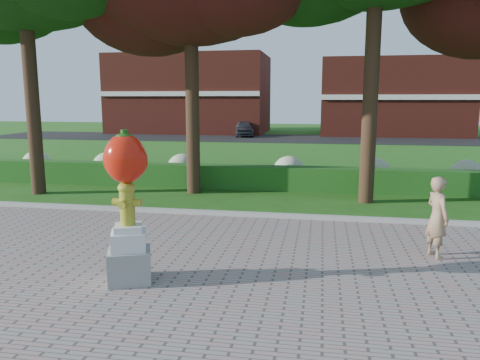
{
  "coord_description": "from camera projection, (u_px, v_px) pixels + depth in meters",
  "views": [
    {
      "loc": [
        2.14,
        -8.74,
        3.07
      ],
      "look_at": [
        0.43,
        1.0,
        1.35
      ],
      "focal_mm": 35.0,
      "sensor_mm": 36.0,
      "label": 1
    }
  ],
  "objects": [
    {
      "name": "building_right",
      "position": [
        392.0,
        97.0,
        40.46
      ],
      "size": [
        12.0,
        8.0,
        6.4
      ],
      "primitive_type": "cube",
      "color": "maroon",
      "rests_on": "ground"
    },
    {
      "name": "hydrant_sculpture",
      "position": [
        127.0,
        203.0,
        7.67
      ],
      "size": [
        0.89,
        0.89,
        2.55
      ],
      "rotation": [
        0.0,
        0.0,
        0.36
      ],
      "color": "gray",
      "rests_on": "walkway"
    },
    {
      "name": "street",
      "position": [
        294.0,
        139.0,
        36.54
      ],
      "size": [
        50.0,
        8.0,
        0.02
      ],
      "primitive_type": "cube",
      "color": "black",
      "rests_on": "ground"
    },
    {
      "name": "curb",
      "position": [
        237.0,
        215.0,
        12.27
      ],
      "size": [
        40.0,
        0.18,
        0.15
      ],
      "primitive_type": "cube",
      "color": "#ADADA5",
      "rests_on": "ground"
    },
    {
      "name": "building_left",
      "position": [
        191.0,
        94.0,
        43.47
      ],
      "size": [
        14.0,
        8.0,
        7.0
      ],
      "primitive_type": "cube",
      "color": "maroon",
      "rests_on": "ground"
    },
    {
      "name": "ground",
      "position": [
        210.0,
        254.0,
        9.38
      ],
      "size": [
        100.0,
        100.0,
        0.0
      ],
      "primitive_type": "plane",
      "color": "#245715",
      "rests_on": "ground"
    },
    {
      "name": "hydrangea_row",
      "position": [
        277.0,
        169.0,
        16.95
      ],
      "size": [
        20.1,
        1.1,
        0.99
      ],
      "color": "#BBC999",
      "rests_on": "ground"
    },
    {
      "name": "parked_car",
      "position": [
        244.0,
        128.0,
        38.69
      ],
      "size": [
        2.25,
        4.01,
        1.29
      ],
      "primitive_type": "imported",
      "rotation": [
        0.0,
        0.0,
        0.2
      ],
      "color": "#3A3B41",
      "rests_on": "street"
    },
    {
      "name": "lawn_hedge",
      "position": [
        258.0,
        177.0,
        16.1
      ],
      "size": [
        24.0,
        0.7,
        0.8
      ],
      "primitive_type": "cube",
      "color": "#184E16",
      "rests_on": "ground"
    },
    {
      "name": "woman",
      "position": [
        437.0,
        217.0,
        8.97
      ],
      "size": [
        0.57,
        0.68,
        1.58
      ],
      "primitive_type": "imported",
      "rotation": [
        0.0,
        0.0,
        1.95
      ],
      "color": "#A07D5B",
      "rests_on": "walkway"
    }
  ]
}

